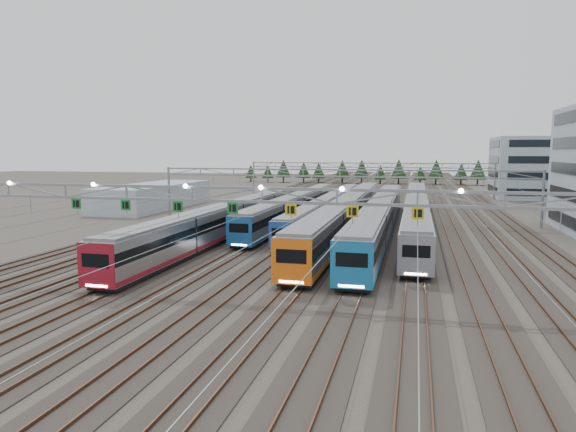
% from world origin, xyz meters
% --- Properties ---
extents(ground, '(400.00, 400.00, 0.00)m').
position_xyz_m(ground, '(0.00, 0.00, 0.00)').
color(ground, '#47423A').
rests_on(ground, ground).
extents(track_bed, '(54.00, 260.00, 5.42)m').
position_xyz_m(track_bed, '(0.00, 100.00, 1.49)').
color(track_bed, '#2D2823').
rests_on(track_bed, ground).
extents(train_a, '(3.03, 57.14, 3.95)m').
position_xyz_m(train_a, '(-11.25, 24.12, 2.23)').
color(train_a, black).
rests_on(train_a, ground).
extents(train_b, '(2.89, 52.93, 3.76)m').
position_xyz_m(train_b, '(-6.75, 40.26, 2.13)').
color(train_b, black).
rests_on(train_b, ground).
extents(train_c, '(2.55, 60.50, 3.31)m').
position_xyz_m(train_c, '(-2.25, 44.04, 1.91)').
color(train_c, black).
rests_on(train_c, ground).
extents(train_d, '(3.16, 67.04, 4.13)m').
position_xyz_m(train_d, '(2.25, 33.47, 2.32)').
color(train_d, black).
rests_on(train_d, ground).
extents(train_e, '(3.16, 61.50, 4.12)m').
position_xyz_m(train_e, '(6.75, 30.56, 2.31)').
color(train_e, black).
rests_on(train_e, ground).
extents(train_f, '(2.98, 68.95, 3.88)m').
position_xyz_m(train_f, '(11.25, 39.41, 2.19)').
color(train_f, black).
rests_on(train_f, ground).
extents(gantry_near, '(56.36, 0.61, 8.08)m').
position_xyz_m(gantry_near, '(-0.05, -0.12, 7.09)').
color(gantry_near, gray).
rests_on(gantry_near, ground).
extents(gantry_mid, '(56.36, 0.36, 8.00)m').
position_xyz_m(gantry_mid, '(0.00, 40.00, 6.39)').
color(gantry_mid, gray).
rests_on(gantry_mid, ground).
extents(gantry_far, '(56.36, 0.36, 8.00)m').
position_xyz_m(gantry_far, '(0.00, 85.00, 6.39)').
color(gantry_far, gray).
rests_on(gantry_far, ground).
extents(depot_bldg_north, '(22.00, 18.00, 13.75)m').
position_xyz_m(depot_bldg_north, '(39.35, 90.52, 6.88)').
color(depot_bldg_north, '#A3B6C3').
rests_on(depot_bldg_north, ground).
extents(west_shed, '(10.00, 30.00, 4.41)m').
position_xyz_m(west_shed, '(-36.71, 51.04, 2.20)').
color(west_shed, '#A3B6C3').
rests_on(west_shed, ground).
extents(treeline, '(81.20, 5.60, 7.02)m').
position_xyz_m(treeline, '(-7.20, 133.68, 4.23)').
color(treeline, '#332114').
rests_on(treeline, ground).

